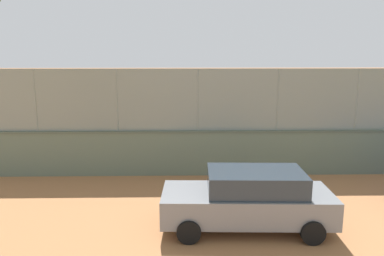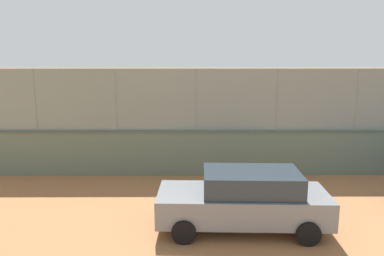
{
  "view_description": "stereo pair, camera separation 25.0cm",
  "coord_description": "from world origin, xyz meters",
  "px_view_note": "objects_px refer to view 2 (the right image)",
  "views": [
    {
      "loc": [
        3.04,
        25.1,
        4.63
      ],
      "look_at": [
        2.34,
        7.91,
        1.23
      ],
      "focal_mm": 33.85,
      "sensor_mm": 36.0,
      "label": 1
    },
    {
      "loc": [
        2.79,
        25.11,
        4.63
      ],
      "look_at": [
        2.34,
        7.91,
        1.23
      ],
      "focal_mm": 33.85,
      "sensor_mm": 36.0,
      "label": 2
    }
  ],
  "objects_px": {
    "player_foreground_swinging": "(164,141)",
    "player_crossing_court": "(166,117)",
    "sports_ball": "(166,168)",
    "courtside_bench": "(342,156)",
    "parked_car_grey": "(245,199)"
  },
  "relations": [
    {
      "from": "player_foreground_swinging",
      "to": "player_crossing_court",
      "type": "distance_m",
      "value": 5.71
    },
    {
      "from": "sports_ball",
      "to": "courtside_bench",
      "type": "xyz_separation_m",
      "value": [
        -7.51,
        -0.28,
        0.38
      ]
    },
    {
      "from": "sports_ball",
      "to": "courtside_bench",
      "type": "bearing_deg",
      "value": -177.87
    },
    {
      "from": "player_foreground_swinging",
      "to": "parked_car_grey",
      "type": "height_order",
      "value": "parked_car_grey"
    },
    {
      "from": "player_crossing_court",
      "to": "sports_ball",
      "type": "bearing_deg",
      "value": 92.39
    },
    {
      "from": "player_crossing_court",
      "to": "parked_car_grey",
      "type": "xyz_separation_m",
      "value": [
        -2.68,
        12.55,
        -0.18
      ]
    },
    {
      "from": "player_crossing_court",
      "to": "courtside_bench",
      "type": "distance_m",
      "value": 10.49
    },
    {
      "from": "player_foreground_swinging",
      "to": "player_crossing_court",
      "type": "bearing_deg",
      "value": -88.25
    },
    {
      "from": "sports_ball",
      "to": "player_foreground_swinging",
      "type": "bearing_deg",
      "value": -85.27
    },
    {
      "from": "player_foreground_swinging",
      "to": "parked_car_grey",
      "type": "xyz_separation_m",
      "value": [
        -2.5,
        6.84,
        -0.03
      ]
    },
    {
      "from": "courtside_bench",
      "to": "parked_car_grey",
      "type": "relative_size",
      "value": 0.35
    },
    {
      "from": "player_foreground_swinging",
      "to": "parked_car_grey",
      "type": "bearing_deg",
      "value": 110.1
    },
    {
      "from": "player_crossing_court",
      "to": "player_foreground_swinging",
      "type": "bearing_deg",
      "value": 91.75
    },
    {
      "from": "player_crossing_court",
      "to": "parked_car_grey",
      "type": "relative_size",
      "value": 0.37
    },
    {
      "from": "sports_ball",
      "to": "player_crossing_court",
      "type": "bearing_deg",
      "value": -87.61
    }
  ]
}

